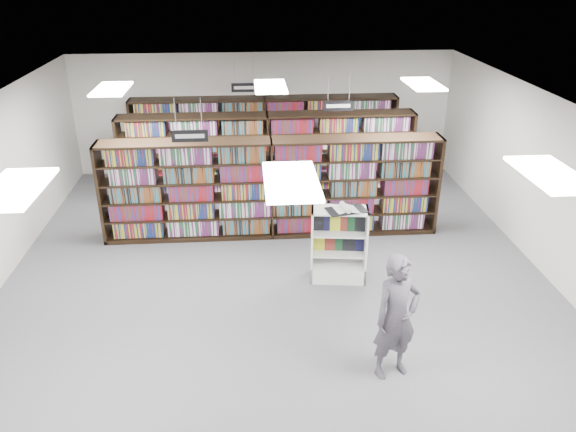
{
  "coord_description": "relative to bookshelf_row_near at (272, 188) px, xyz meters",
  "views": [
    {
      "loc": [
        -0.47,
        -8.81,
        5.44
      ],
      "look_at": [
        0.23,
        0.5,
        1.1
      ],
      "focal_mm": 35.0,
      "sensor_mm": 36.0,
      "label": 1
    }
  ],
  "objects": [
    {
      "name": "bookshelf_row_mid",
      "position": [
        0.0,
        2.0,
        0.0
      ],
      "size": [
        7.0,
        0.6,
        2.1
      ],
      "color": "black",
      "rests_on": "floor"
    },
    {
      "name": "bookshelf_row_near",
      "position": [
        0.0,
        0.0,
        0.0
      ],
      "size": [
        7.0,
        0.6,
        2.1
      ],
      "color": "black",
      "rests_on": "floor"
    },
    {
      "name": "wall_right",
      "position": [
        5.0,
        -2.0,
        0.55
      ],
      "size": [
        0.1,
        12.0,
        3.2
      ],
      "primitive_type": "cube",
      "color": "silver",
      "rests_on": "ground"
    },
    {
      "name": "troffer_front_left",
      "position": [
        -3.0,
        -5.0,
        2.11
      ],
      "size": [
        0.6,
        1.2,
        0.04
      ],
      "primitive_type": "cube",
      "color": "white",
      "rests_on": "ceiling"
    },
    {
      "name": "open_book",
      "position": [
        1.2,
        -2.01,
        0.39
      ],
      "size": [
        0.75,
        0.53,
        0.13
      ],
      "rotation": [
        0.0,
        0.0,
        0.21
      ],
      "color": "black",
      "rests_on": "endcap_display"
    },
    {
      "name": "ceiling",
      "position": [
        0.0,
        -2.0,
        2.15
      ],
      "size": [
        10.0,
        12.0,
        0.1
      ],
      "primitive_type": "cube",
      "color": "white",
      "rests_on": "wall_back"
    },
    {
      "name": "shopper",
      "position": [
        1.49,
        -4.56,
        -0.1
      ],
      "size": [
        0.8,
        0.64,
        1.89
      ],
      "primitive_type": "imported",
      "rotation": [
        0.0,
        0.0,
        0.32
      ],
      "color": "#4E4752",
      "rests_on": "floor"
    },
    {
      "name": "troffer_back_right",
      "position": [
        3.0,
        0.0,
        2.11
      ],
      "size": [
        0.6,
        1.2,
        0.04
      ],
      "primitive_type": "cube",
      "color": "white",
      "rests_on": "ceiling"
    },
    {
      "name": "aisle_sign_left",
      "position": [
        -1.5,
        -1.0,
        1.48
      ],
      "size": [
        0.65,
        0.02,
        0.8
      ],
      "color": "#B2B2B7",
      "rests_on": "ceiling"
    },
    {
      "name": "floor",
      "position": [
        0.0,
        -2.0,
        -1.05
      ],
      "size": [
        12.0,
        12.0,
        0.0
      ],
      "primitive_type": "plane",
      "color": "#4F5054",
      "rests_on": "ground"
    },
    {
      "name": "aisle_sign_right",
      "position": [
        1.5,
        1.0,
        1.48
      ],
      "size": [
        0.65,
        0.02,
        0.8
      ],
      "color": "#B2B2B7",
      "rests_on": "ceiling"
    },
    {
      "name": "troffer_front_center",
      "position": [
        0.0,
        -5.0,
        2.11
      ],
      "size": [
        0.6,
        1.2,
        0.04
      ],
      "primitive_type": "cube",
      "color": "white",
      "rests_on": "ceiling"
    },
    {
      "name": "troffer_front_right",
      "position": [
        3.0,
        -5.0,
        2.11
      ],
      "size": [
        0.6,
        1.2,
        0.04
      ],
      "primitive_type": "cube",
      "color": "white",
      "rests_on": "ceiling"
    },
    {
      "name": "bookshelf_row_far",
      "position": [
        0.0,
        3.7,
        0.0
      ],
      "size": [
        7.0,
        0.6,
        2.1
      ],
      "color": "black",
      "rests_on": "floor"
    },
    {
      "name": "wall_back",
      "position": [
        0.0,
        4.0,
        0.55
      ],
      "size": [
        10.0,
        0.1,
        3.2
      ],
      "primitive_type": "cube",
      "color": "silver",
      "rests_on": "ground"
    },
    {
      "name": "troffer_back_left",
      "position": [
        -3.0,
        0.0,
        2.11
      ],
      "size": [
        0.6,
        1.2,
        0.04
      ],
      "primitive_type": "cube",
      "color": "white",
      "rests_on": "ceiling"
    },
    {
      "name": "troffer_back_center",
      "position": [
        0.0,
        0.0,
        2.11
      ],
      "size": [
        0.6,
        1.2,
        0.04
      ],
      "primitive_type": "cube",
      "color": "white",
      "rests_on": "ceiling"
    },
    {
      "name": "aisle_sign_center",
      "position": [
        -0.5,
        3.0,
        1.48
      ],
      "size": [
        0.65,
        0.02,
        0.8
      ],
      "color": "#B2B2B7",
      "rests_on": "ceiling"
    },
    {
      "name": "endcap_display",
      "position": [
        1.12,
        -1.91,
        -0.57
      ],
      "size": [
        1.06,
        0.62,
        1.41
      ],
      "rotation": [
        0.0,
        0.0,
        -0.12
      ],
      "color": "white",
      "rests_on": "floor"
    }
  ]
}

